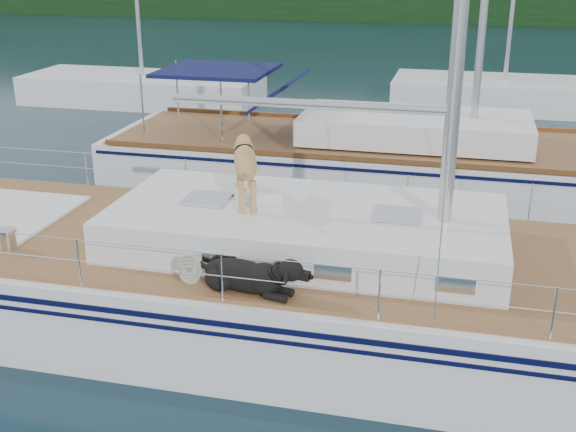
# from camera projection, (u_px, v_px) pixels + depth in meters

# --- Properties ---
(ground) EXTENTS (120.00, 120.00, 0.00)m
(ground) POSITION_uv_depth(u_px,v_px,m) (251.00, 321.00, 10.41)
(ground) COLOR black
(ground) RESTS_ON ground
(shore_bank) EXTENTS (92.00, 1.00, 1.20)m
(shore_bank) POSITION_uv_depth(u_px,v_px,m) (432.00, 12.00, 52.21)
(shore_bank) COLOR #595147
(shore_bank) RESTS_ON ground
(main_sailboat) EXTENTS (12.00, 3.80, 14.01)m
(main_sailboat) POSITION_uv_depth(u_px,v_px,m) (256.00, 280.00, 10.15)
(main_sailboat) COLOR white
(main_sailboat) RESTS_ON ground
(neighbor_sailboat) EXTENTS (11.00, 3.50, 13.30)m
(neighbor_sailboat) POSITION_uv_depth(u_px,v_px,m) (363.00, 161.00, 15.91)
(neighbor_sailboat) COLOR white
(neighbor_sailboat) RESTS_ON ground
(bg_boat_west) EXTENTS (8.00, 3.00, 11.65)m
(bg_boat_west) POSITION_uv_depth(u_px,v_px,m) (143.00, 90.00, 24.76)
(bg_boat_west) COLOR white
(bg_boat_west) RESTS_ON ground
(bg_boat_center) EXTENTS (7.20, 3.00, 11.65)m
(bg_boat_center) POSITION_uv_depth(u_px,v_px,m) (503.00, 95.00, 23.91)
(bg_boat_center) COLOR white
(bg_boat_center) RESTS_ON ground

